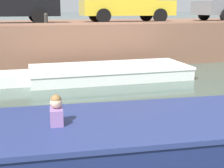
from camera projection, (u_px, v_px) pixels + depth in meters
ground_plane at (83, 118)px, 6.76m from camera, size 400.00×400.00×0.00m
far_quay_wall at (46, 41)px, 14.33m from camera, size 60.00×6.00×1.71m
far_wall_coping at (52, 24)px, 11.44m from camera, size 60.00×0.24×0.08m
boat_moored_central_white at (103, 72)px, 10.48m from camera, size 6.35×2.25×0.43m
motorboat_passing at (91, 137)px, 5.10m from camera, size 6.65×2.62×1.01m
car_left_inner_black at (4, 2)px, 12.32m from camera, size 4.39×2.06×1.54m
car_centre_yellow at (128, 3)px, 13.76m from camera, size 4.09×2.00×1.54m
mooring_bollard_mid at (46, 18)px, 11.46m from camera, size 0.15×0.15×0.45m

